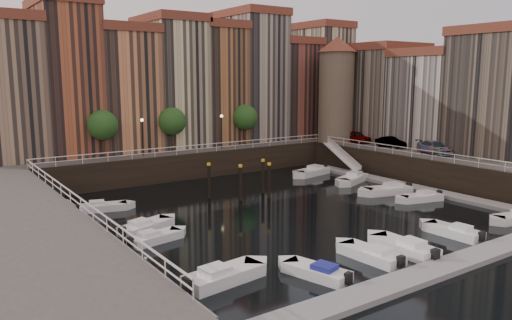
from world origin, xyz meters
TOP-DOWN VIEW (x-y plane):
  - ground at (0.00, 0.00)m, footprint 200.00×200.00m
  - quay_far at (0.00, 26.00)m, footprint 80.00×20.00m
  - quay_right at (28.00, -2.00)m, footprint 20.00×36.00m
  - dock_left at (-16.20, -1.00)m, footprint 2.00×28.00m
  - dock_right at (16.20, -1.00)m, footprint 2.00×28.00m
  - dock_near at (0.00, -17.00)m, footprint 30.00×2.00m
  - mountains at (1.72, 110.00)m, footprint 145.00×100.00m
  - far_terrace at (3.31, 23.50)m, footprint 48.70×10.30m
  - right_terrace at (26.50, 3.80)m, footprint 9.30×24.30m
  - corner_tower at (20.00, 14.50)m, footprint 5.20×5.20m
  - promenade_trees at (-1.33, 18.20)m, footprint 21.20×3.20m
  - street_lamps at (-1.00, 17.20)m, footprint 10.36×0.36m
  - railings at (0.00, 4.88)m, footprint 36.08×34.04m
  - gangway at (17.10, 10.00)m, footprint 2.78×8.32m
  - mooring_pilings at (-0.27, 5.43)m, footprint 5.95×3.58m
  - boat_left_0 at (-12.59, -10.99)m, footprint 5.24×2.47m
  - boat_left_2 at (-12.98, -2.10)m, footprint 4.24×2.19m
  - boat_left_3 at (-12.57, 0.64)m, footprint 4.77×3.12m
  - boat_left_4 at (-13.42, 8.44)m, footprint 4.37×2.50m
  - boat_right_1 at (12.75, -5.21)m, footprint 4.52×2.59m
  - boat_right_2 at (12.34, -1.51)m, footprint 5.31×3.13m
  - boat_right_3 at (13.40, 4.54)m, footprint 5.25×3.53m
  - boat_right_4 at (12.44, 10.27)m, footprint 5.34×2.80m
  - boat_near_0 at (-7.58, -13.50)m, footprint 2.60×4.46m
  - boat_near_1 at (-2.80, -13.32)m, footprint 1.97×4.73m
  - boat_near_2 at (-0.01, -13.68)m, footprint 1.92×5.08m
  - boat_near_3 at (5.89, -13.40)m, footprint 1.80×4.54m
  - car_a at (21.32, 11.91)m, footprint 1.86×4.46m
  - car_b at (21.51, 6.10)m, footprint 2.06×4.19m
  - car_c at (21.54, -0.01)m, footprint 3.25×5.25m

SIDE VIEW (x-z plane):
  - ground at x=0.00m, z-range 0.00..0.00m
  - dock_left at x=-16.20m, z-range 0.00..0.35m
  - dock_right at x=16.20m, z-range 0.00..0.35m
  - dock_near at x=0.00m, z-range 0.00..0.35m
  - boat_left_2 at x=-12.98m, z-range -0.16..0.80m
  - boat_left_4 at x=-13.42m, z-range -0.16..0.82m
  - boat_near_0 at x=-7.58m, z-range -0.16..0.84m
  - boat_right_1 at x=12.75m, z-range -0.17..0.85m
  - boat_near_3 at x=5.89m, z-range -0.17..0.87m
  - boat_near_1 at x=-2.80m, z-range -0.18..0.90m
  - boat_left_3 at x=-12.57m, z-range -0.18..0.90m
  - boat_near_2 at x=-0.01m, z-range -0.19..0.97m
  - boat_left_0 at x=-12.59m, z-range -0.19..0.99m
  - boat_right_3 at x=13.40m, z-range -0.19..0.99m
  - boat_right_2 at x=12.34m, z-range -0.19..0.99m
  - boat_right_4 at x=12.44m, z-range -0.20..1.00m
  - quay_far at x=0.00m, z-range 0.00..3.00m
  - quay_right at x=28.00m, z-range 0.00..3.00m
  - mooring_pilings at x=-0.27m, z-range -0.24..3.54m
  - gangway at x=17.10m, z-range 0.05..3.78m
  - car_b at x=21.51m, z-range 3.00..4.32m
  - car_c at x=21.54m, z-range 3.00..4.42m
  - car_a at x=21.32m, z-range 3.00..4.51m
  - railings at x=0.00m, z-range 3.53..4.05m
  - street_lamps at x=-1.00m, z-range 3.81..7.99m
  - promenade_trees at x=-1.33m, z-range 3.98..9.18m
  - mountains at x=1.72m, z-range -1.08..16.92m
  - right_terrace at x=26.50m, z-range 2.56..16.56m
  - corner_tower at x=20.00m, z-range 3.29..17.09m
  - far_terrace at x=3.31m, z-range 2.20..19.70m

